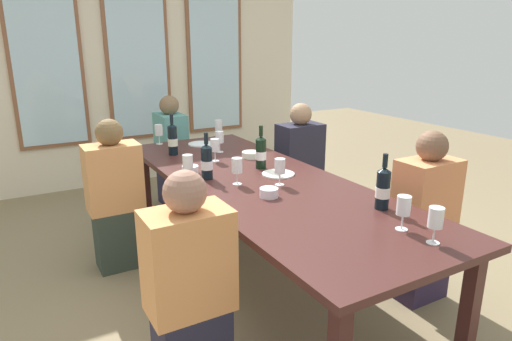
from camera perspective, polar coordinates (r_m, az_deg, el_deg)
The scene contains 26 objects.
ground_plane at distance 3.27m, azimuth 0.51°, elevation -13.67°, with size 12.00×12.00×0.00m, color #7F6E4F.
back_wall_with_windows at distance 5.41m, azimuth -14.90°, elevation 13.91°, with size 4.21×0.10×2.90m.
dining_table at distance 2.98m, azimuth 0.54°, elevation -2.29°, with size 1.01×2.81×0.74m.
white_plate_0 at distance 3.99m, azimuth -6.98°, elevation 3.38°, with size 0.23×0.23×0.01m, color white.
white_plate_1 at distance 3.08m, azimuth 2.84°, elevation -0.44°, with size 0.22×0.22×0.01m, color white.
wine_bottle_0 at distance 2.97m, azimuth -6.27°, elevation 1.13°, with size 0.08×0.08×0.31m.
wine_bottle_1 at distance 2.53m, azimuth 15.83°, elevation -2.17°, with size 0.08×0.08×0.31m.
wine_bottle_2 at distance 3.64m, azimuth -10.55°, elevation 3.93°, with size 0.08×0.08×0.33m.
wine_bottle_3 at distance 3.20m, azimuth 0.62°, elevation 2.34°, with size 0.08×0.08×0.31m.
tasting_bowl_0 at distance 3.51m, azimuth -0.64°, elevation 2.03°, with size 0.14×0.14×0.05m, color white.
tasting_bowl_1 at distance 3.14m, azimuth -8.35°, elevation 0.12°, with size 0.11×0.11×0.05m, color white.
tasting_bowl_2 at distance 2.64m, azimuth 1.65°, elevation -2.82°, with size 0.11×0.11×0.05m, color white.
wine_glass_0 at distance 2.83m, azimuth 3.05°, elevation 0.41°, with size 0.07×0.07×0.17m.
wine_glass_1 at distance 2.28m, azimuth 18.25°, elevation -4.35°, with size 0.07×0.07×0.17m.
wine_glass_2 at distance 3.40m, azimuth -5.25°, elevation 3.08°, with size 0.07×0.07×0.17m.
wine_glass_3 at distance 3.68m, azimuth -4.67°, elevation 4.18°, with size 0.07×0.07×0.17m.
wine_glass_4 at distance 2.84m, azimuth -2.42°, elevation 0.48°, with size 0.07×0.07×0.17m.
wine_glass_5 at distance 4.04m, azimuth -12.26°, elevation 4.93°, with size 0.07×0.07×0.17m.
wine_glass_6 at distance 2.95m, azimuth -8.66°, elevation 0.99°, with size 0.07×0.07×0.17m.
wine_glass_7 at distance 4.20m, azimuth -4.77°, elevation 5.65°, with size 0.07×0.07×0.17m.
wine_glass_8 at distance 2.18m, azimuth 21.87°, elevation -5.67°, with size 0.07×0.07×0.17m.
seated_person_0 at distance 3.39m, azimuth -17.44°, elevation -3.50°, with size 0.38×0.24×1.11m.
seated_person_1 at distance 3.99m, azimuth 5.51°, elevation 0.19°, with size 0.38×0.24×1.11m.
seated_person_2 at distance 2.13m, azimuth -8.42°, elevation -15.24°, with size 0.38×0.24×1.11m.
seated_person_3 at distance 3.05m, azimuth 20.52°, elevation -6.07°, with size 0.38×0.24×1.11m.
seated_person_4 at distance 4.57m, azimuth -10.65°, elevation 2.06°, with size 0.24×0.38×1.11m.
Camera 1 is at (-1.43, -2.44, 1.64)m, focal length 31.48 mm.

